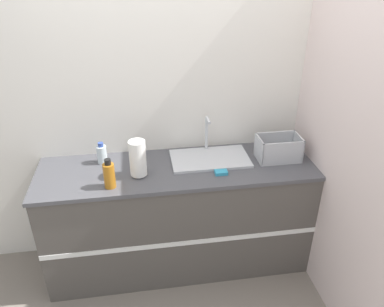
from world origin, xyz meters
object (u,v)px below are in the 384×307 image
(dish_rack, at_px, (278,150))
(bottle_clear, at_px, (102,154))
(sink, at_px, (210,157))
(bottle_amber, at_px, (109,175))
(paper_towel_roll, at_px, (138,158))

(dish_rack, xyz_separation_m, bottle_clear, (-1.32, 0.14, -0.00))
(sink, relative_size, bottle_amber, 2.78)
(bottle_amber, bearing_deg, dish_rack, 9.01)
(paper_towel_roll, relative_size, bottle_amber, 1.27)
(paper_towel_roll, height_order, bottle_clear, paper_towel_roll)
(paper_towel_roll, xyz_separation_m, bottle_amber, (-0.20, -0.12, -0.04))
(paper_towel_roll, xyz_separation_m, dish_rack, (1.06, 0.08, -0.06))
(paper_towel_roll, bearing_deg, dish_rack, 4.38)
(bottle_clear, relative_size, bottle_amber, 0.78)
(sink, bearing_deg, bottle_amber, -160.18)
(dish_rack, bearing_deg, paper_towel_roll, -175.62)
(sink, relative_size, paper_towel_roll, 2.19)
(dish_rack, bearing_deg, bottle_amber, -170.99)
(sink, bearing_deg, paper_towel_roll, -164.73)
(dish_rack, relative_size, bottle_clear, 1.93)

